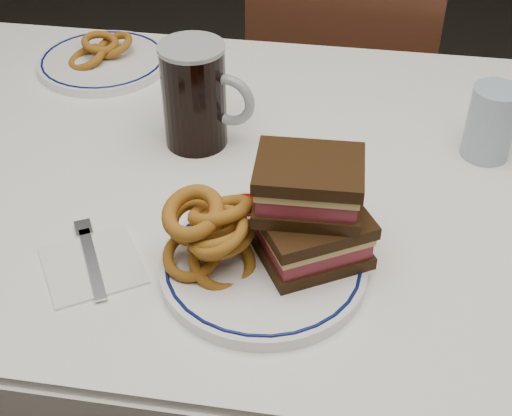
# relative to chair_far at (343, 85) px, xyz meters

# --- Properties ---
(dining_table) EXTENTS (1.27, 0.87, 0.75)m
(dining_table) POSITION_rel_chair_far_xyz_m (-0.10, -0.72, 0.14)
(dining_table) COLOR white
(dining_table) RESTS_ON floor
(chair_far) EXTENTS (0.47, 0.47, 0.93)m
(chair_far) POSITION_rel_chair_far_xyz_m (0.00, 0.00, 0.00)
(chair_far) COLOR #412115
(chair_far) RESTS_ON floor
(main_plate) EXTENTS (0.26, 0.26, 0.02)m
(main_plate) POSITION_rel_chair_far_xyz_m (-0.06, -0.94, 0.26)
(main_plate) COLOR white
(main_plate) RESTS_ON dining_table
(reuben_sandwich) EXTENTS (0.16, 0.15, 0.13)m
(reuben_sandwich) POSITION_rel_chair_far_xyz_m (-0.00, -0.91, 0.33)
(reuben_sandwich) COLOR black
(reuben_sandwich) RESTS_ON main_plate
(onion_rings_main) EXTENTS (0.13, 0.11, 0.14)m
(onion_rings_main) POSITION_rel_chair_far_xyz_m (-0.12, -0.95, 0.31)
(onion_rings_main) COLOR #6A330E
(onion_rings_main) RESTS_ON main_plate
(ketchup_ramekin) EXTENTS (0.06, 0.06, 0.03)m
(ketchup_ramekin) POSITION_rel_chair_far_xyz_m (-0.09, -0.87, 0.28)
(ketchup_ramekin) COLOR white
(ketchup_ramekin) RESTS_ON main_plate
(beer_mug) EXTENTS (0.15, 0.10, 0.17)m
(beer_mug) POSITION_rel_chair_far_xyz_m (-0.21, -0.66, 0.33)
(beer_mug) COLOR black
(beer_mug) RESTS_ON dining_table
(water_glass) EXTENTS (0.07, 0.07, 0.12)m
(water_glass) POSITION_rel_chair_far_xyz_m (0.24, -0.62, 0.30)
(water_glass) COLOR #94ACBF
(water_glass) RESTS_ON dining_table
(far_plate) EXTENTS (0.24, 0.24, 0.02)m
(far_plate) POSITION_rel_chair_far_xyz_m (-0.44, -0.44, 0.26)
(far_plate) COLOR white
(far_plate) RESTS_ON dining_table
(onion_rings_far) EXTENTS (0.12, 0.12, 0.06)m
(onion_rings_far) POSITION_rel_chair_far_xyz_m (-0.45, -0.43, 0.28)
(onion_rings_far) COLOR #6A330E
(onion_rings_far) RESTS_ON far_plate
(napkin_fork) EXTENTS (0.16, 0.17, 0.01)m
(napkin_fork) POSITION_rel_chair_far_xyz_m (-0.28, -0.96, 0.25)
(napkin_fork) COLOR white
(napkin_fork) RESTS_ON dining_table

